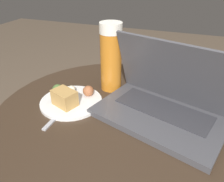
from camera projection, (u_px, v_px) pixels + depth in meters
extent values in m
cylinder|color=#9E9EA3|center=(114.00, 169.00, 0.81)|extent=(0.09, 0.09, 0.49)
cylinder|color=#38281C|center=(114.00, 113.00, 0.68)|extent=(0.73, 0.73, 0.02)
cube|color=#47474C|center=(158.00, 117.00, 0.63)|extent=(0.41, 0.31, 0.02)
cube|color=#333338|center=(163.00, 109.00, 0.65)|extent=(0.30, 0.18, 0.00)
cube|color=#47474C|center=(174.00, 74.00, 0.62)|extent=(0.36, 0.18, 0.20)
cube|color=silver|center=(173.00, 74.00, 0.62)|extent=(0.33, 0.16, 0.18)
cylinder|color=#C6701E|center=(111.00, 62.00, 0.75)|extent=(0.07, 0.07, 0.20)
cylinder|color=white|center=(111.00, 28.00, 0.69)|extent=(0.07, 0.07, 0.03)
cylinder|color=white|center=(71.00, 102.00, 0.71)|extent=(0.20, 0.20, 0.01)
cube|color=tan|center=(65.00, 98.00, 0.67)|extent=(0.09, 0.07, 0.05)
sphere|color=beige|center=(71.00, 90.00, 0.74)|extent=(0.03, 0.03, 0.03)
sphere|color=#9E5B38|center=(88.00, 91.00, 0.72)|extent=(0.04, 0.04, 0.04)
sphere|color=#4C6B33|center=(58.00, 90.00, 0.73)|extent=(0.04, 0.04, 0.04)
cube|color=#B2B2B7|center=(57.00, 116.00, 0.64)|extent=(0.01, 0.14, 0.00)
cube|color=#B2B2B7|center=(74.00, 99.00, 0.72)|extent=(0.02, 0.06, 0.00)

